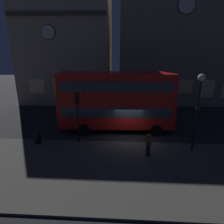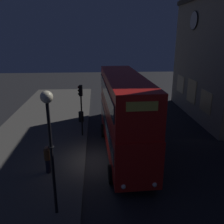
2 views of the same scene
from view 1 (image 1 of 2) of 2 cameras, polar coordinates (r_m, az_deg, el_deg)
The scene contains 9 objects.
ground_plane at distance 18.00m, azimuth 4.73°, elevation -7.46°, with size 80.00×80.00×0.00m, color #232326.
sidewalk_slab at distance 13.69m, azimuth 5.16°, elevation -16.13°, with size 44.00×7.98×0.12m, color #4C4944.
building_with_clock at distance 30.81m, azimuth -12.72°, elevation 16.58°, with size 12.40×7.90×14.31m.
building_plain_facade at distance 32.54m, azimuth 19.22°, elevation 21.06°, with size 17.46×9.75×19.92m.
double_decker_bus at distance 18.60m, azimuth 1.24°, elevation 3.57°, with size 10.81×3.06×5.54m.
traffic_light_near_kerb at distance 16.02m, azimuth -9.89°, elevation 1.13°, with size 0.34×0.38×4.23m.
street_lamp at distance 15.49m, azimuth 23.49°, elevation 4.25°, with size 0.52×0.52×5.85m.
pedestrian at distance 14.89m, azimuth 10.32°, elevation -9.09°, with size 0.38×0.38×1.75m.
litter_bin at distance 17.72m, azimuth -20.33°, elevation -6.90°, with size 0.48×0.48×0.96m, color black.
Camera 1 is at (-0.52, -16.24, 7.75)m, focal length 32.19 mm.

